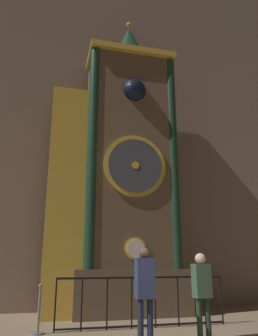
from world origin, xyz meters
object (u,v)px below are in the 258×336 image
at_px(visitor_far, 202,287).
at_px(stanchion_post, 39,317).
at_px(clock_tower, 118,175).
at_px(visitor_near, 145,286).

distance_m(visitor_far, stanchion_post, 3.50).
relative_size(visitor_far, stanchion_post, 1.63).
xyz_separation_m(visitor_far, stanchion_post, (-3.12, 1.44, -0.66)).
bearing_deg(clock_tower, visitor_far, -73.48).
distance_m(visitor_near, stanchion_post, 2.62).
bearing_deg(visitor_near, clock_tower, 84.63).
bearing_deg(clock_tower, visitor_near, -93.90).
bearing_deg(visitor_near, visitor_far, 10.12).
height_order(clock_tower, visitor_far, clock_tower).
xyz_separation_m(clock_tower, stanchion_post, (-2.11, -1.97, -3.77)).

